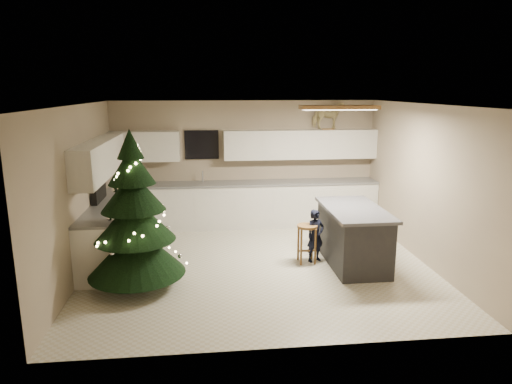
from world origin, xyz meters
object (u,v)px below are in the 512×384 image
Objects in this scene: bar_stool at (307,234)px; rocking_horse at (328,116)px; island at (353,236)px; christmas_tree at (135,224)px; toddler at (315,236)px.

rocking_horse reaches higher than bar_stool.
christmas_tree reaches higher than island.
rocking_horse reaches higher than toddler.
bar_stool is 2.79m from christmas_tree.
island is at bearing 169.01° from rocking_horse.
rocking_horse is at bearing 48.85° from toddler.
bar_stool is 0.16m from toddler.
christmas_tree is at bearing -171.10° from island.
christmas_tree is (-2.66, -0.68, 0.46)m from bar_stool.
toddler is at bearing 14.08° from christmas_tree.
island is at bearing -10.90° from bar_stool.
toddler is at bearing 154.46° from rocking_horse.
bar_stool is 0.96× the size of rocking_horse.
christmas_tree is at bearing 171.63° from toddler.
christmas_tree is at bearing -165.78° from bar_stool.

